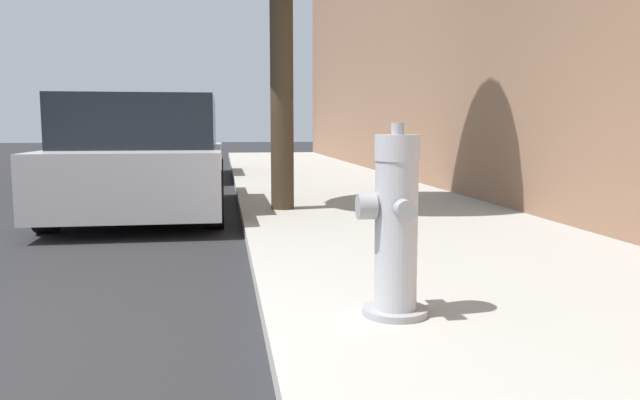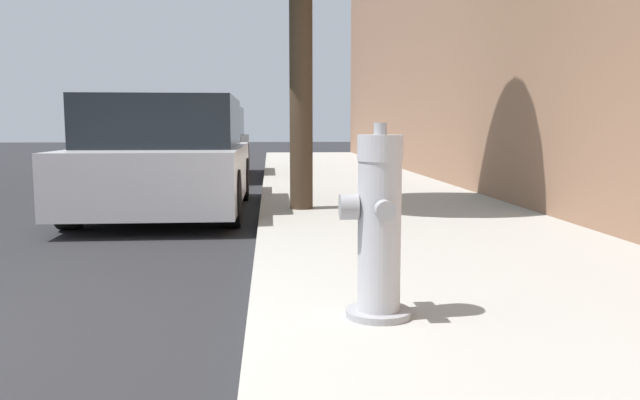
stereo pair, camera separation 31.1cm
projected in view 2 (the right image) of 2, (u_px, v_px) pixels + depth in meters
sidewalk_slab at (566, 336)px, 3.00m from camera, size 3.07×40.00×0.11m
fire_hydrant at (378, 228)px, 3.07m from camera, size 0.36×0.36×0.96m
parked_car_near at (168, 159)px, 7.59m from camera, size 1.85×3.90×1.40m
parked_car_mid at (203, 144)px, 12.96m from camera, size 1.80×4.03×1.45m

